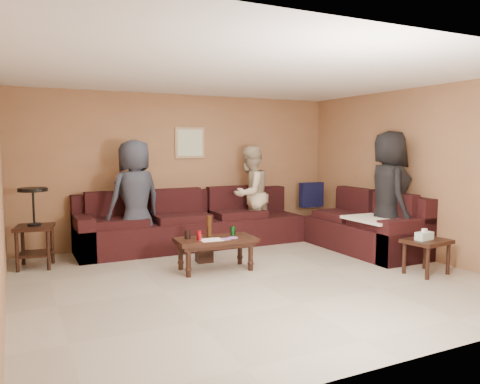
{
  "coord_description": "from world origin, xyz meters",
  "views": [
    {
      "loc": [
        -2.64,
        -5.04,
        1.66
      ],
      "look_at": [
        0.25,
        0.85,
        1.0
      ],
      "focal_mm": 35.0,
      "sensor_mm": 36.0,
      "label": 1
    }
  ],
  "objects_px": {
    "side_table_right": "(426,244)",
    "end_table_left": "(34,226)",
    "person_middle": "(250,194)",
    "person_right": "(389,194)",
    "sectional_sofa": "(253,228)",
    "coffee_table": "(215,243)",
    "waste_bin": "(204,253)",
    "person_left": "(135,198)"
  },
  "relations": [
    {
      "from": "waste_bin",
      "to": "person_left",
      "type": "relative_size",
      "value": 0.15
    },
    {
      "from": "side_table_right",
      "to": "person_left",
      "type": "bearing_deg",
      "value": 139.29
    },
    {
      "from": "end_table_left",
      "to": "waste_bin",
      "type": "bearing_deg",
      "value": -18.45
    },
    {
      "from": "waste_bin",
      "to": "person_middle",
      "type": "xyz_separation_m",
      "value": [
        1.21,
        0.92,
        0.69
      ]
    },
    {
      "from": "sectional_sofa",
      "to": "coffee_table",
      "type": "bearing_deg",
      "value": -138.66
    },
    {
      "from": "waste_bin",
      "to": "person_left",
      "type": "bearing_deg",
      "value": 132.86
    },
    {
      "from": "end_table_left",
      "to": "person_left",
      "type": "distance_m",
      "value": 1.43
    },
    {
      "from": "coffee_table",
      "to": "person_middle",
      "type": "relative_size",
      "value": 0.65
    },
    {
      "from": "coffee_table",
      "to": "person_right",
      "type": "xyz_separation_m",
      "value": [
        2.64,
        -0.39,
        0.56
      ]
    },
    {
      "from": "coffee_table",
      "to": "sectional_sofa",
      "type": "bearing_deg",
      "value": 41.34
    },
    {
      "from": "side_table_right",
      "to": "person_right",
      "type": "relative_size",
      "value": 0.32
    },
    {
      "from": "coffee_table",
      "to": "person_left",
      "type": "height_order",
      "value": "person_left"
    },
    {
      "from": "person_left",
      "to": "person_right",
      "type": "distance_m",
      "value": 3.79
    },
    {
      "from": "sectional_sofa",
      "to": "end_table_left",
      "type": "height_order",
      "value": "end_table_left"
    },
    {
      "from": "sectional_sofa",
      "to": "person_right",
      "type": "relative_size",
      "value": 2.49
    },
    {
      "from": "person_middle",
      "to": "person_right",
      "type": "bearing_deg",
      "value": 99.39
    },
    {
      "from": "person_left",
      "to": "waste_bin",
      "type": "bearing_deg",
      "value": 114.0
    },
    {
      "from": "sectional_sofa",
      "to": "person_left",
      "type": "relative_size",
      "value": 2.67
    },
    {
      "from": "waste_bin",
      "to": "person_right",
      "type": "height_order",
      "value": "person_right"
    },
    {
      "from": "end_table_left",
      "to": "person_left",
      "type": "bearing_deg",
      "value": 4.42
    },
    {
      "from": "sectional_sofa",
      "to": "end_table_left",
      "type": "xyz_separation_m",
      "value": [
        -3.21,
        0.26,
        0.24
      ]
    },
    {
      "from": "coffee_table",
      "to": "end_table_left",
      "type": "xyz_separation_m",
      "value": [
        -2.14,
        1.19,
        0.2
      ]
    },
    {
      "from": "end_table_left",
      "to": "side_table_right",
      "type": "distance_m",
      "value": 5.19
    },
    {
      "from": "sectional_sofa",
      "to": "coffee_table",
      "type": "xyz_separation_m",
      "value": [
        -1.06,
        -0.94,
        0.05
      ]
    },
    {
      "from": "sectional_sofa",
      "to": "waste_bin",
      "type": "xyz_separation_m",
      "value": [
        -1.04,
        -0.47,
        -0.19
      ]
    },
    {
      "from": "end_table_left",
      "to": "person_middle",
      "type": "relative_size",
      "value": 0.66
    },
    {
      "from": "sectional_sofa",
      "to": "person_left",
      "type": "xyz_separation_m",
      "value": [
        -1.81,
        0.37,
        0.55
      ]
    },
    {
      "from": "sectional_sofa",
      "to": "person_middle",
      "type": "bearing_deg",
      "value": 69.17
    },
    {
      "from": "sectional_sofa",
      "to": "person_middle",
      "type": "height_order",
      "value": "person_middle"
    },
    {
      "from": "side_table_right",
      "to": "waste_bin",
      "type": "distance_m",
      "value": 2.99
    },
    {
      "from": "person_right",
      "to": "side_table_right",
      "type": "bearing_deg",
      "value": -173.68
    },
    {
      "from": "end_table_left",
      "to": "side_table_right",
      "type": "relative_size",
      "value": 1.81
    },
    {
      "from": "side_table_right",
      "to": "person_middle",
      "type": "relative_size",
      "value": 0.37
    },
    {
      "from": "person_right",
      "to": "waste_bin",
      "type": "bearing_deg",
      "value": 94.03
    },
    {
      "from": "sectional_sofa",
      "to": "person_right",
      "type": "xyz_separation_m",
      "value": [
        1.58,
        -1.32,
        0.61
      ]
    },
    {
      "from": "person_left",
      "to": "person_right",
      "type": "relative_size",
      "value": 0.93
    },
    {
      "from": "waste_bin",
      "to": "person_right",
      "type": "xyz_separation_m",
      "value": [
        2.62,
        -0.86,
        0.8
      ]
    },
    {
      "from": "person_middle",
      "to": "person_right",
      "type": "height_order",
      "value": "person_right"
    },
    {
      "from": "side_table_right",
      "to": "end_table_left",
      "type": "bearing_deg",
      "value": 150.34
    },
    {
      "from": "coffee_table",
      "to": "side_table_right",
      "type": "xyz_separation_m",
      "value": [
        2.37,
        -1.37,
        0.02
      ]
    },
    {
      "from": "sectional_sofa",
      "to": "person_right",
      "type": "bearing_deg",
      "value": -39.96
    },
    {
      "from": "person_left",
      "to": "person_middle",
      "type": "bearing_deg",
      "value": 163.68
    }
  ]
}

